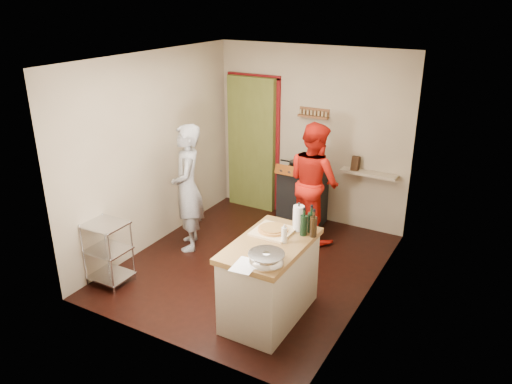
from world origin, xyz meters
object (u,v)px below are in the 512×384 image
person_stripe (187,188)px  island (270,278)px  wire_shelving (108,250)px  stove (302,196)px  person_red (314,182)px

person_stripe → island: bearing=28.1°
wire_shelving → island: (1.99, 0.35, 0.03)m
wire_shelving → island: size_ratio=0.63×
stove → person_stripe: size_ratio=0.58×
wire_shelving → stove: bearing=63.1°
person_red → stove: bearing=-15.5°
stove → wire_shelving: (-1.33, -2.62, -0.01)m
stove → person_red: size_ratio=0.60×
island → person_red: bearing=100.5°
island → person_stripe: size_ratio=0.74×
island → person_stripe: (-1.71, 0.88, 0.39)m
person_red → island: bearing=130.2°
person_red → wire_shelving: bearing=84.8°
island → person_stripe: 1.96m
wire_shelving → person_red: size_ratio=0.48×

